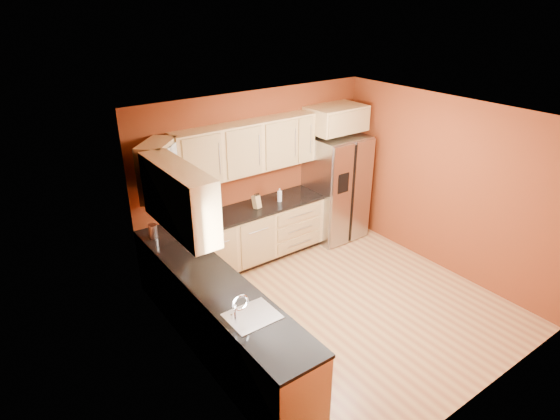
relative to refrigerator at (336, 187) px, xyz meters
The scene contains 23 objects.
floor 2.29m from the refrigerator, 129.72° to the right, with size 4.00×4.00×0.00m, color #AB6B42.
ceiling 2.72m from the refrigerator, 129.72° to the right, with size 4.00×4.00×0.00m, color silver.
wall_back 1.46m from the refrigerator, 164.48° to the left, with size 4.00×0.04×2.60m, color maroon.
wall_front 3.89m from the refrigerator, 110.43° to the right, with size 4.00×0.04×2.60m, color maroon.
wall_left 3.75m from the refrigerator, 154.12° to the right, with size 0.04×4.00×2.60m, color maroon.
wall_right 1.80m from the refrigerator, 68.20° to the right, with size 0.04×4.00×2.60m, color maroon.
base_cabinets_back 1.95m from the refrigerator, behind, with size 2.90×0.60×0.88m, color tan.
base_cabinets_left 3.49m from the refrigerator, 151.95° to the right, with size 0.60×2.80×0.88m, color tan.
countertop_back 1.90m from the refrigerator, behind, with size 2.90×0.62×0.04m, color black.
countertop_left 3.45m from the refrigerator, 151.87° to the right, with size 0.62×2.80×0.04m, color black.
upper_cabinets_back 1.87m from the refrigerator, behind, with size 2.30×0.33×0.75m, color tan.
upper_cabinets_left 3.44m from the refrigerator, 164.22° to the right, with size 0.33×1.35×0.75m, color tan.
corner_upper_cabinet 3.16m from the refrigerator, behind, with size 0.62×0.33×0.75m, color tan.
over_fridge_cabinet 1.16m from the refrigerator, 90.00° to the left, with size 0.92×0.60×0.40m, color tan.
refrigerator is the anchor object (origin of this frame).
window 4.01m from the refrigerator, 147.46° to the right, with size 0.03×0.90×1.00m, color white.
sink_faucet 3.71m from the refrigerator, 145.05° to the right, with size 0.50×0.42×0.30m, color silver, non-canonical shape.
canister_left 3.20m from the refrigerator, behind, with size 0.12×0.12×0.19m, color silver.
canister_right 2.25m from the refrigerator, behind, with size 0.12×0.12×0.20m, color silver.
wine_bottle_a 2.22m from the refrigerator, behind, with size 0.08×0.08×0.37m, color black, non-canonical shape.
wine_bottle_b 2.28m from the refrigerator, behind, with size 0.06×0.06×0.29m, color black, non-canonical shape.
knife_block 1.58m from the refrigerator, behind, with size 0.10×0.09×0.20m, color tan.
soap_dispenser 1.15m from the refrigerator, behind, with size 0.07×0.07×0.21m, color white.
Camera 1 is at (-3.69, -3.74, 3.87)m, focal length 30.00 mm.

